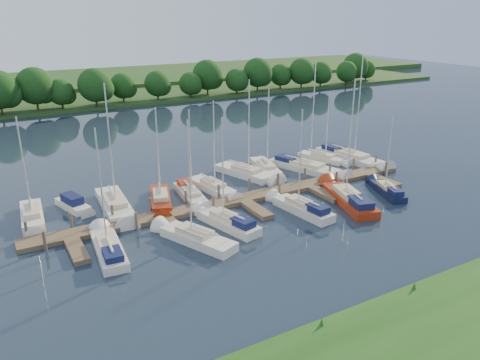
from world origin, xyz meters
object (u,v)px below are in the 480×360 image
dock (244,202)px  sailboat_s_2 (227,223)px  sailboat_n_5 (214,189)px  motorboat (74,206)px  sailboat_n_0 (33,218)px

dock → sailboat_s_2: sailboat_s_2 is taller
sailboat_n_5 → sailboat_s_2: sailboat_s_2 is taller
dock → motorboat: bearing=155.4°
sailboat_n_0 → motorboat: 3.79m
dock → sailboat_n_5: (-1.09, 4.42, 0.08)m
motorboat → sailboat_n_5: (13.41, -2.22, -0.08)m
sailboat_n_0 → sailboat_s_2: 17.14m
dock → sailboat_s_2: bearing=-136.4°
dock → sailboat_n_5: sailboat_n_5 is taller
motorboat → sailboat_s_2: 14.83m
sailboat_n_0 → sailboat_s_2: size_ratio=1.00×
motorboat → sailboat_n_5: bearing=154.2°
sailboat_n_0 → motorboat: bearing=-162.0°
sailboat_n_5 → sailboat_s_2: size_ratio=0.99×
sailboat_n_0 → sailboat_s_2: bearing=150.9°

